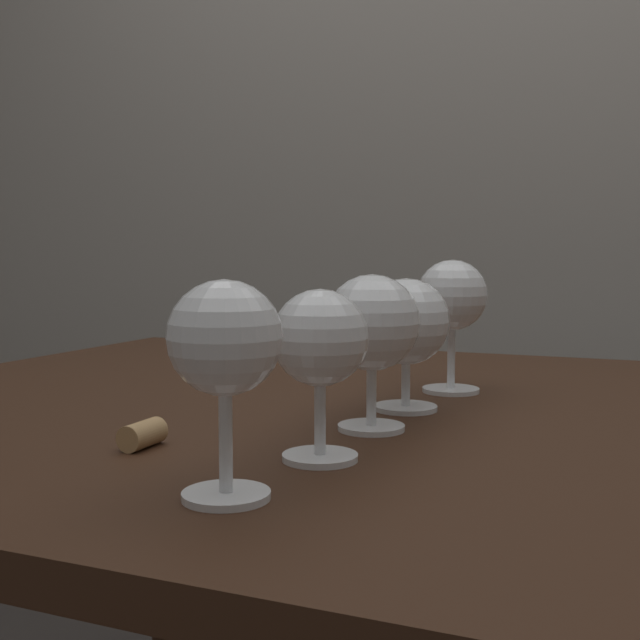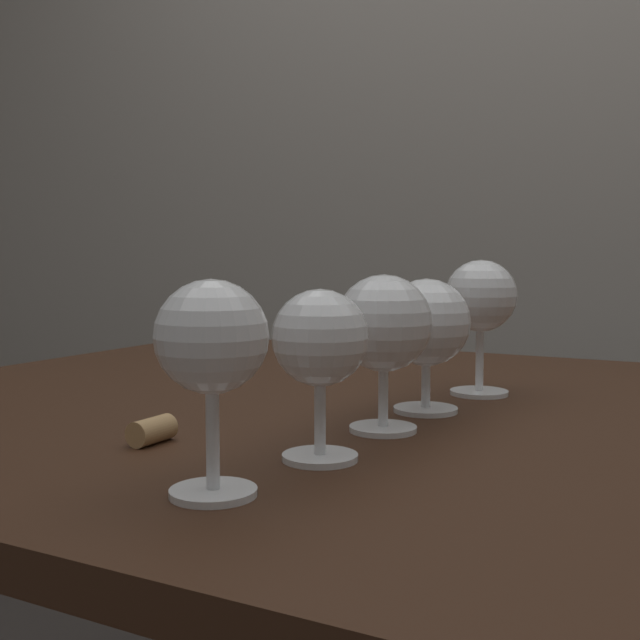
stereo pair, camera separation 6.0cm
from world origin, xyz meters
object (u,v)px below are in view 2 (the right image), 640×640
wine_glass_pinot (212,344)px  wine_glass_rose (426,325)px  wine_glass_chardonnay (482,299)px  wine_glass_port (320,343)px  wine_glass_cabernet (384,326)px  cork (152,431)px

wine_glass_pinot → wine_glass_rose: (0.03, 0.33, -0.01)m
wine_glass_pinot → wine_glass_chardonnay: wine_glass_chardonnay is taller
wine_glass_pinot → wine_glass_chardonnay: size_ratio=0.94×
wine_glass_port → wine_glass_chardonnay: bearing=85.6°
wine_glass_rose → wine_glass_chardonnay: (0.02, 0.12, 0.02)m
wine_glass_pinot → wine_glass_port: (0.02, 0.11, -0.01)m
wine_glass_cabernet → wine_glass_rose: size_ratio=1.05×
wine_glass_port → wine_glass_rose: bearing=88.5°
wine_glass_pinot → wine_glass_port: bearing=80.2°
wine_glass_cabernet → wine_glass_rose: (0.00, 0.10, -0.01)m
wine_glass_cabernet → cork: 0.22m
wine_glass_rose → cork: size_ratio=3.20×
wine_glass_chardonnay → wine_glass_cabernet: bearing=-96.0°
wine_glass_pinot → wine_glass_rose: wine_glass_pinot is taller
wine_glass_port → wine_glass_rose: 0.21m
wine_glass_pinot → wine_glass_rose: size_ratio=1.06×
wine_glass_rose → cork: bearing=-123.6°
wine_glass_cabernet → cork: bearing=-138.8°
wine_glass_pinot → wine_glass_chardonnay: 0.45m
wine_glass_rose → wine_glass_chardonnay: 0.12m
wine_glass_port → wine_glass_cabernet: wine_glass_cabernet is taller
wine_glass_port → wine_glass_rose: size_ratio=0.99×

